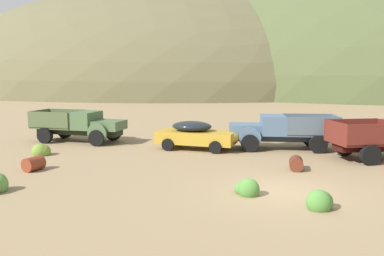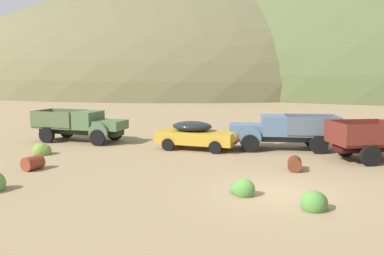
{
  "view_description": "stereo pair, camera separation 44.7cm",
  "coord_description": "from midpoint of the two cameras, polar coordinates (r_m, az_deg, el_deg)",
  "views": [
    {
      "loc": [
        -0.78,
        -14.55,
        4.27
      ],
      "look_at": [
        -4.33,
        7.12,
        1.28
      ],
      "focal_mm": 38.41,
      "sensor_mm": 36.0,
      "label": 1
    },
    {
      "loc": [
        -0.34,
        -14.47,
        4.27
      ],
      "look_at": [
        -4.33,
        7.12,
        1.28
      ],
      "focal_mm": 38.41,
      "sensor_mm": 36.0,
      "label": 2
    }
  ],
  "objects": [
    {
      "name": "bush_between_trucks",
      "position": [
        22.72,
        -20.79,
        -3.04
      ],
      "size": [
        0.95,
        0.9,
        0.8
      ],
      "color": "olive",
      "rests_on": "ground"
    },
    {
      "name": "ground_plane",
      "position": [
        15.14,
        11.17,
        -8.78
      ],
      "size": [
        300.0,
        300.0,
        0.0
      ],
      "primitive_type": "plane",
      "color": "#937A56"
    },
    {
      "name": "hill_center",
      "position": [
        94.94,
        -5.0,
        5.14
      ],
      "size": [
        100.02,
        75.04,
        44.15
      ],
      "primitive_type": "ellipsoid",
      "color": "brown",
      "rests_on": "ground"
    },
    {
      "name": "oil_drum_foreground",
      "position": [
        19.33,
        -21.75,
        -4.63
      ],
      "size": [
        0.83,
        0.99,
        0.62
      ],
      "color": "brown",
      "rests_on": "ground"
    },
    {
      "name": "bush_front_right",
      "position": [
        14.69,
        6.85,
        -8.46
      ],
      "size": [
        0.89,
        0.91,
        0.78
      ],
      "color": "#4C8438",
      "rests_on": "ground"
    },
    {
      "name": "car_mustard",
      "position": [
        22.82,
        0.34,
        -0.95
      ],
      "size": [
        4.76,
        2.53,
        1.57
      ],
      "rotation": [
        0.0,
        0.0,
        -0.14
      ],
      "color": "#B28928",
      "rests_on": "ground"
    },
    {
      "name": "bush_front_left",
      "position": [
        13.63,
        16.47,
        -9.89
      ],
      "size": [
        0.86,
        0.8,
        0.82
      ],
      "color": "#4C8438",
      "rests_on": "ground"
    },
    {
      "name": "truck_weathered_green",
      "position": [
        26.03,
        -15.19,
        0.29
      ],
      "size": [
        5.91,
        2.88,
        1.91
      ],
      "rotation": [
        0.0,
        0.0,
        -0.12
      ],
      "color": "#232B1B",
      "rests_on": "ground"
    },
    {
      "name": "truck_chalk_blue",
      "position": [
        23.27,
        11.07,
        -0.4
      ],
      "size": [
        6.02,
        2.66,
        1.91
      ],
      "rotation": [
        0.0,
        0.0,
        3.21
      ],
      "color": "#262D39",
      "rests_on": "ground"
    },
    {
      "name": "oil_drum_tipped",
      "position": [
        18.58,
        13.6,
        -4.81
      ],
      "size": [
        0.64,
        0.89,
        0.6
      ],
      "color": "#5B2819",
      "rests_on": "ground"
    }
  ]
}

